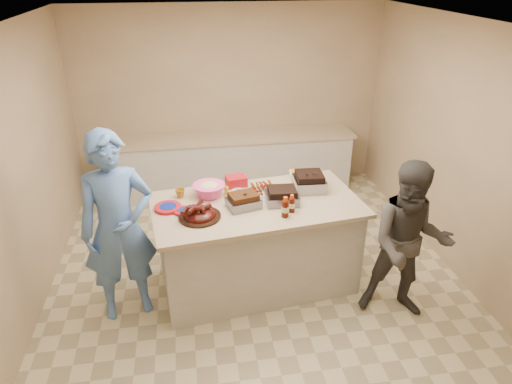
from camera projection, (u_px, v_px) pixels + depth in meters
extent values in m
cube|color=#47230F|center=(244.00, 207.00, 4.55)|extent=(0.36, 0.31, 0.10)
cube|color=black|center=(282.00, 202.00, 4.63)|extent=(0.34, 0.29, 0.10)
cube|color=gray|center=(309.00, 189.00, 4.90)|extent=(0.34, 0.34, 0.13)
cylinder|color=silver|center=(263.00, 192.00, 4.85)|extent=(0.34, 0.34, 0.05)
cube|color=orange|center=(305.00, 179.00, 5.14)|extent=(0.34, 0.27, 0.09)
cylinder|color=#410E04|center=(291.00, 212.00, 4.46)|extent=(0.07, 0.07, 0.18)
cylinder|color=#410E04|center=(285.00, 216.00, 4.38)|extent=(0.08, 0.08, 0.21)
cylinder|color=gold|center=(227.00, 194.00, 4.79)|extent=(0.05, 0.05, 0.11)
imported|color=silver|center=(239.00, 195.00, 4.78)|extent=(0.16, 0.07, 0.15)
cylinder|color=#A3121A|center=(168.00, 209.00, 4.51)|extent=(0.30, 0.30, 0.03)
cylinder|color=#A3121A|center=(183.00, 212.00, 4.45)|extent=(0.21, 0.21, 0.03)
imported|color=#9A6816|center=(181.00, 197.00, 4.73)|extent=(0.11, 0.10, 0.10)
cube|color=#A3121A|center=(236.00, 186.00, 4.98)|extent=(0.24, 0.19, 0.11)
imported|color=#5887D1|center=(131.00, 308.00, 4.69)|extent=(1.11, 2.02, 0.46)
imported|color=#484641|center=(397.00, 310.00, 4.67)|extent=(1.25, 1.79, 0.62)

